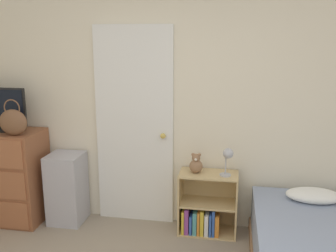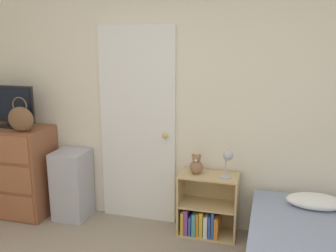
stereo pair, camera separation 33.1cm
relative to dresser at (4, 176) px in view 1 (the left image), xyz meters
The scene contains 8 objects.
wall_back 1.97m from the dresser, ahead, with size 10.00×0.06×2.55m.
door_closed 1.49m from the dresser, ahead, with size 0.80×0.09×2.04m.
dresser is the anchor object (origin of this frame).
handbag 0.69m from the dresser, 27.71° to the right, with size 0.29×0.14×0.36m.
storage_bin 0.68m from the dresser, ahead, with size 0.35×0.35×0.74m.
bookshelf 2.14m from the dresser, ahead, with size 0.57×0.31×0.62m.
teddy_bear 2.04m from the dresser, ahead, with size 0.13×0.13×0.20m.
desk_lamp 2.35m from the dresser, ahead, with size 0.13×0.12×0.28m.
Camera 1 is at (0.58, -1.40, 1.91)m, focal length 40.00 mm.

